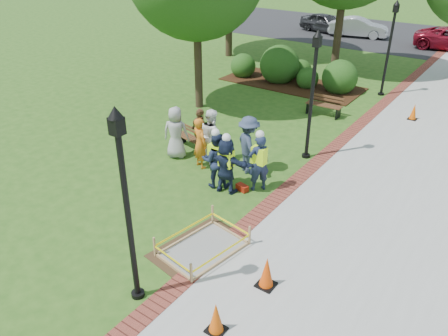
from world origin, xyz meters
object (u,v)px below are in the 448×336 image
Objects in this scene: hivis_worker_b at (259,161)px; hivis_worker_c at (216,158)px; cone_front at (216,318)px; hivis_worker_a at (226,163)px; wet_concrete_pad at (203,242)px; bench_near at (191,142)px; lamp_near at (126,197)px.

hivis_worker_c is at bearing -154.12° from hivis_worker_b.
hivis_worker_a is at bearing 123.06° from cone_front.
hivis_worker_b reaches higher than wet_concrete_pad.
bench_near is 0.74× the size of hivis_worker_c.
hivis_worker_b is at bearing 113.10° from cone_front.
hivis_worker_a is (-1.14, 2.58, 0.69)m from wet_concrete_pad.
cone_front is (5.54, -6.04, 0.12)m from bench_near.
wet_concrete_pad is at bearing 133.72° from cone_front.
lamp_near reaches higher than hivis_worker_b.
hivis_worker_a reaches higher than wet_concrete_pad.
hivis_worker_c reaches higher than hivis_worker_a.
hivis_worker_b reaches higher than cone_front.
hivis_worker_c is (-3.28, 4.44, 0.59)m from cone_front.
hivis_worker_c is at bearing 170.03° from hivis_worker_a.
hivis_worker_a is at bearing 101.54° from lamp_near.
bench_near is at bearing 120.20° from lamp_near.
wet_concrete_pad is 1.36× the size of hivis_worker_a.
bench_near is at bearing 144.86° from hivis_worker_c.
bench_near is 2.86m from hivis_worker_c.
lamp_near is 5.43m from hivis_worker_b.
bench_near is at bearing 132.55° from cone_front.
bench_near is 0.74× the size of hivis_worker_a.
cone_front is 5.24m from hivis_worker_a.
lamp_near reaches higher than hivis_worker_c.
hivis_worker_c is (2.27, -1.59, 0.70)m from bench_near.
hivis_worker_b is (-0.22, 5.20, -1.53)m from lamp_near.
lamp_near is at bearing -78.46° from hivis_worker_a.
hivis_worker_b reaches higher than bench_near.
bench_near is 8.20m from cone_front.
hivis_worker_a is at bearing -9.97° from hivis_worker_c.
hivis_worker_b is at bearing 97.53° from wet_concrete_pad.
hivis_worker_c reaches higher than wet_concrete_pad.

